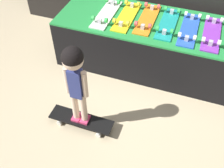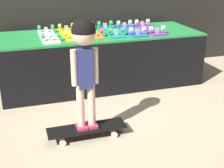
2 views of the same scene
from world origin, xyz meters
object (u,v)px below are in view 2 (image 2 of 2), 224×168
object	(u,v)px
skateboard_blue_on_rack	(130,30)
skateboard_on_floor	(87,129)
skateboard_white_on_rack	(48,35)
skateboard_yellow_on_rack	(70,33)
child	(84,54)
skateboard_orange_on_rack	(90,32)
skateboard_purple_on_rack	(149,29)
skateboard_teal_on_rack	(110,31)

from	to	relation	value
skateboard_blue_on_rack	skateboard_on_floor	bearing A→B (deg)	-125.35
skateboard_blue_on_rack	skateboard_white_on_rack	bearing A→B (deg)	-179.74
skateboard_yellow_on_rack	child	xyz separation A→B (m)	(-0.10, -1.15, 0.09)
skateboard_orange_on_rack	skateboard_on_floor	world-z (taller)	skateboard_orange_on_rack
skateboard_white_on_rack	skateboard_yellow_on_rack	world-z (taller)	same
skateboard_yellow_on_rack	skateboard_purple_on_rack	xyz separation A→B (m)	(0.94, -0.02, 0.00)
skateboard_on_floor	skateboard_yellow_on_rack	bearing A→B (deg)	85.23
skateboard_blue_on_rack	skateboard_teal_on_rack	bearing A→B (deg)	171.59
skateboard_blue_on_rack	skateboard_orange_on_rack	bearing A→B (deg)	173.96
skateboard_teal_on_rack	skateboard_purple_on_rack	distance (m)	0.47
skateboard_white_on_rack	skateboard_yellow_on_rack	xyz separation A→B (m)	(0.23, 0.03, 0.00)
skateboard_yellow_on_rack	child	bearing A→B (deg)	-94.77
skateboard_purple_on_rack	skateboard_yellow_on_rack	bearing A→B (deg)	178.66
skateboard_white_on_rack	child	distance (m)	1.14
skateboard_orange_on_rack	skateboard_on_floor	bearing A→B (deg)	-105.68
skateboard_blue_on_rack	child	bearing A→B (deg)	-125.35
skateboard_purple_on_rack	child	bearing A→B (deg)	-132.52
skateboard_teal_on_rack	skateboard_orange_on_rack	bearing A→B (deg)	176.36
skateboard_white_on_rack	child	xyz separation A→B (m)	(0.14, -1.12, 0.09)
skateboard_on_floor	child	world-z (taller)	child
skateboard_white_on_rack	skateboard_blue_on_rack	distance (m)	0.94
skateboard_white_on_rack	skateboard_on_floor	distance (m)	1.26
skateboard_blue_on_rack	skateboard_purple_on_rack	world-z (taller)	same
skateboard_purple_on_rack	skateboard_teal_on_rack	bearing A→B (deg)	175.82
skateboard_yellow_on_rack	skateboard_orange_on_rack	world-z (taller)	same
skateboard_teal_on_rack	skateboard_purple_on_rack	world-z (taller)	same
skateboard_orange_on_rack	skateboard_on_floor	distance (m)	1.34
skateboard_white_on_rack	skateboard_purple_on_rack	distance (m)	1.17
skateboard_orange_on_rack	skateboard_blue_on_rack	bearing A→B (deg)	-6.04
skateboard_orange_on_rack	skateboard_blue_on_rack	distance (m)	0.47
child	skateboard_on_floor	bearing A→B (deg)	-64.45
skateboard_orange_on_rack	child	world-z (taller)	child
skateboard_on_floor	skateboard_purple_on_rack	bearing A→B (deg)	47.48
skateboard_blue_on_rack	child	distance (m)	1.39
skateboard_teal_on_rack	skateboard_blue_on_rack	xyz separation A→B (m)	(0.23, -0.03, 0.00)
skateboard_white_on_rack	child	size ratio (longest dim) A/B	0.72
skateboard_blue_on_rack	skateboard_on_floor	xyz separation A→B (m)	(-0.80, -1.13, -0.55)
skateboard_white_on_rack	skateboard_on_floor	size ratio (longest dim) A/B	0.99
skateboard_teal_on_rack	skateboard_purple_on_rack	xyz separation A→B (m)	(0.47, -0.03, 0.00)
skateboard_yellow_on_rack	skateboard_orange_on_rack	xyz separation A→B (m)	(0.23, 0.03, 0.00)
skateboard_white_on_rack	skateboard_purple_on_rack	bearing A→B (deg)	0.23
skateboard_orange_on_rack	child	bearing A→B (deg)	-105.68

